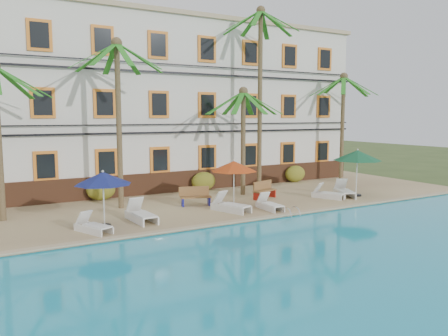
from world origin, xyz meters
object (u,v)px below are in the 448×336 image
umbrella_blue (103,179)px  pool_ladder (291,215)px  lounger_a (93,226)px  lounger_e (328,193)px  umbrella_green (357,156)px  bench_right (264,190)px  palm_d (260,77)px  lounger_f (344,191)px  bench_left (196,196)px  lounger_d (269,204)px  lounger_c (230,205)px  umbrella_red (234,166)px  lounger_b (141,214)px  palm_e (343,111)px  palm_c (243,124)px  palm_b (118,100)px

umbrella_blue → pool_ladder: (7.70, -2.08, -1.92)m
lounger_a → lounger_e: lounger_e is taller
umbrella_green → bench_right: (-4.87, 1.86, -1.75)m
palm_d → pool_ladder: bearing=-111.5°
lounger_f → bench_left: bench_left is taller
lounger_d → bench_left: bench_left is taller
umbrella_blue → pool_ladder: 8.21m
lounger_c → bench_right: (3.13, 1.84, 0.17)m
lounger_a → bench_left: bearing=24.8°
lounger_c → umbrella_red: bearing=51.3°
umbrella_green → lounger_c: bearing=179.8°
umbrella_red → lounger_e: size_ratio=1.28×
lounger_b → palm_e: bearing=15.0°
umbrella_blue → lounger_e: (11.89, 0.12, -1.66)m
pool_ladder → bench_right: bearing=73.0°
palm_d → umbrella_green: size_ratio=4.05×
lounger_a → lounger_e: size_ratio=0.97×
palm_e → umbrella_green: 5.85m
palm_c → pool_ladder: bearing=-99.0°
palm_b → pool_ladder: (6.11, -5.21, -5.10)m
palm_c → lounger_e: (3.34, -3.19, -3.67)m
palm_d → palm_e: palm_d is taller
umbrella_green → lounger_b: (-12.19, 0.23, -1.91)m
bench_right → palm_d: bearing=61.3°
umbrella_blue → bench_right: umbrella_blue is taller
palm_c → umbrella_red: size_ratio=2.61×
palm_e → lounger_c: bearing=-158.8°
pool_ladder → palm_d: bearing=68.5°
umbrella_red → lounger_e: umbrella_red is taller
palm_d → lounger_e: palm_d is taller
lounger_d → palm_e: bearing=27.7°
umbrella_blue → umbrella_green: size_ratio=0.87×
palm_e → bench_right: size_ratio=4.56×
lounger_b → pool_ladder: lounger_b is taller
umbrella_blue → lounger_f: 13.14m
lounger_d → umbrella_red: bearing=124.3°
umbrella_blue → umbrella_red: umbrella_red is taller
palm_d → umbrella_red: bearing=-139.0°
umbrella_blue → lounger_e: size_ratio=1.26×
umbrella_green → bench_left: bearing=167.1°
lounger_a → bench_right: bench_right is taller
lounger_a → umbrella_blue: bearing=48.4°
bench_right → umbrella_green: bearing=-20.9°
lounger_b → lounger_e: size_ratio=1.13×
palm_c → bench_right: 3.81m
lounger_d → bench_left: bearing=135.5°
umbrella_green → umbrella_blue: bearing=179.5°
bench_right → pool_ladder: bench_right is taller
lounger_a → lounger_b: 2.29m
palm_b → lounger_b: bearing=-91.0°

